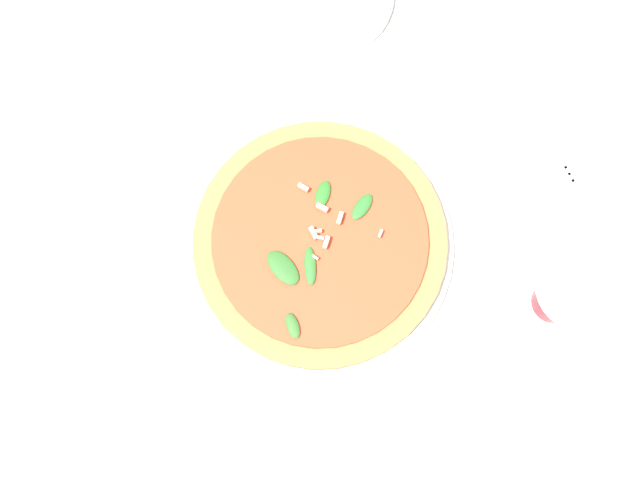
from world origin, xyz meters
The scene contains 5 objects.
ground_plane centered at (0.00, 0.00, 0.00)m, with size 6.00×6.00×0.00m, color silver.
pizza_arugula_main centered at (-0.03, 0.01, 0.02)m, with size 0.31×0.31×0.05m.
wine_glass centered at (-0.19, 0.20, 0.12)m, with size 0.08×0.08×0.17m.
napkin centered at (-0.40, 0.09, 0.00)m, with size 0.12×0.08×0.01m.
fork centered at (-0.39, 0.09, 0.01)m, with size 0.22×0.04×0.00m.
Camera 1 is at (0.08, 0.18, 0.84)m, focal length 42.00 mm.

